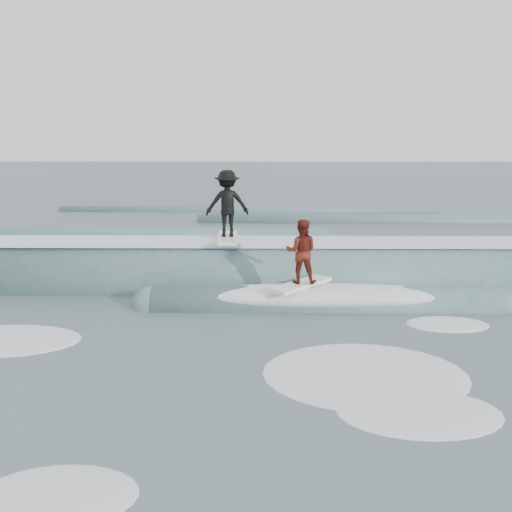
{
  "coord_description": "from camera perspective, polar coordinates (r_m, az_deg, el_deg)",
  "views": [
    {
      "loc": [
        0.21,
        -10.8,
        4.47
      ],
      "look_at": [
        0.0,
        4.73,
        1.1
      ],
      "focal_mm": 40.0,
      "sensor_mm": 36.0,
      "label": 1
    }
  ],
  "objects": [
    {
      "name": "whitewater",
      "position": [
        11.25,
        -5.28,
        -11.22
      ],
      "size": [
        13.8,
        8.02,
        0.1
      ],
      "color": "white",
      "rests_on": "ground"
    },
    {
      "name": "ground",
      "position": [
        11.69,
        -0.32,
        -10.25
      ],
      "size": [
        160.0,
        160.0,
        0.0
      ],
      "primitive_type": "plane",
      "color": "#3A4E56",
      "rests_on": "ground"
    },
    {
      "name": "breaking_wave",
      "position": [
        16.87,
        0.72,
        -3.0
      ],
      "size": [
        22.39,
        4.09,
        2.62
      ],
      "color": "#3D6367",
      "rests_on": "ground"
    },
    {
      "name": "surfer_red",
      "position": [
        14.69,
        4.56,
        0.07
      ],
      "size": [
        1.74,
        1.86,
        1.76
      ],
      "color": "white",
      "rests_on": "ground"
    },
    {
      "name": "far_swells",
      "position": [
        28.8,
        1.72,
        3.31
      ],
      "size": [
        37.58,
        8.65,
        0.8
      ],
      "color": "#3D6367",
      "rests_on": "ground"
    },
    {
      "name": "surfer_black",
      "position": [
        16.69,
        -2.89,
        5.07
      ],
      "size": [
        1.34,
        2.03,
        2.04
      ],
      "color": "white",
      "rests_on": "ground"
    }
  ]
}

